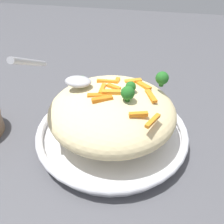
# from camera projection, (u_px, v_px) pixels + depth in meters

# --- Properties ---
(ground_plane) EXTENTS (2.40, 2.40, 0.00)m
(ground_plane) POSITION_uv_depth(u_px,v_px,m) (112.00, 138.00, 0.54)
(ground_plane) COLOR #4C4C51
(serving_bowl) EXTENTS (0.33, 0.33, 0.04)m
(serving_bowl) POSITION_uv_depth(u_px,v_px,m) (112.00, 132.00, 0.53)
(serving_bowl) COLOR silver
(serving_bowl) RESTS_ON ground_plane
(pasta_mound) EXTENTS (0.27, 0.26, 0.10)m
(pasta_mound) POSITION_uv_depth(u_px,v_px,m) (112.00, 111.00, 0.49)
(pasta_mound) COLOR beige
(pasta_mound) RESTS_ON serving_bowl
(carrot_piece_0) EXTENTS (0.03, 0.03, 0.01)m
(carrot_piece_0) POSITION_uv_depth(u_px,v_px,m) (144.00, 86.00, 0.49)
(carrot_piece_0) COLOR orange
(carrot_piece_0) RESTS_ON pasta_mound
(carrot_piece_1) EXTENTS (0.04, 0.03, 0.01)m
(carrot_piece_1) POSITION_uv_depth(u_px,v_px,m) (133.00, 81.00, 0.51)
(carrot_piece_1) COLOR orange
(carrot_piece_1) RESTS_ON pasta_mound
(carrot_piece_2) EXTENTS (0.04, 0.02, 0.01)m
(carrot_piece_2) POSITION_uv_depth(u_px,v_px,m) (114.00, 92.00, 0.46)
(carrot_piece_2) COLOR orange
(carrot_piece_2) RESTS_ON pasta_mound
(carrot_piece_3) EXTENTS (0.04, 0.02, 0.01)m
(carrot_piece_3) POSITION_uv_depth(u_px,v_px,m) (97.00, 95.00, 0.46)
(carrot_piece_3) COLOR orange
(carrot_piece_3) RESTS_ON pasta_mound
(carrot_piece_4) EXTENTS (0.01, 0.04, 0.01)m
(carrot_piece_4) POSITION_uv_depth(u_px,v_px,m) (102.00, 89.00, 0.47)
(carrot_piece_4) COLOR orange
(carrot_piece_4) RESTS_ON pasta_mound
(carrot_piece_5) EXTENTS (0.02, 0.04, 0.01)m
(carrot_piece_5) POSITION_uv_depth(u_px,v_px,m) (153.00, 121.00, 0.40)
(carrot_piece_5) COLOR orange
(carrot_piece_5) RESTS_ON pasta_mound
(carrot_piece_6) EXTENTS (0.03, 0.04, 0.01)m
(carrot_piece_6) POSITION_uv_depth(u_px,v_px,m) (151.00, 96.00, 0.46)
(carrot_piece_6) COLOR orange
(carrot_piece_6) RESTS_ON pasta_mound
(carrot_piece_7) EXTENTS (0.01, 0.03, 0.01)m
(carrot_piece_7) POSITION_uv_depth(u_px,v_px,m) (117.00, 81.00, 0.51)
(carrot_piece_7) COLOR orange
(carrot_piece_7) RESTS_ON pasta_mound
(carrot_piece_8) EXTENTS (0.04, 0.01, 0.01)m
(carrot_piece_8) POSITION_uv_depth(u_px,v_px,m) (107.00, 82.00, 0.50)
(carrot_piece_8) COLOR orange
(carrot_piece_8) RESTS_ON pasta_mound
(carrot_piece_9) EXTENTS (0.03, 0.02, 0.01)m
(carrot_piece_9) POSITION_uv_depth(u_px,v_px,m) (115.00, 88.00, 0.47)
(carrot_piece_9) COLOR orange
(carrot_piece_9) RESTS_ON pasta_mound
(carrot_piece_10) EXTENTS (0.04, 0.03, 0.01)m
(carrot_piece_10) POSITION_uv_depth(u_px,v_px,m) (102.00, 99.00, 0.44)
(carrot_piece_10) COLOR orange
(carrot_piece_10) RESTS_ON pasta_mound
(carrot_piece_11) EXTENTS (0.03, 0.02, 0.01)m
(carrot_piece_11) POSITION_uv_depth(u_px,v_px,m) (138.00, 114.00, 0.41)
(carrot_piece_11) COLOR orange
(carrot_piece_11) RESTS_ON pasta_mound
(broccoli_floret_0) EXTENTS (0.03, 0.03, 0.03)m
(broccoli_floret_0) POSITION_uv_depth(u_px,v_px,m) (128.00, 93.00, 0.43)
(broccoli_floret_0) COLOR #205B1C
(broccoli_floret_0) RESTS_ON pasta_mound
(broccoli_floret_1) EXTENTS (0.02, 0.02, 0.02)m
(broccoli_floret_1) POSITION_uv_depth(u_px,v_px,m) (131.00, 87.00, 0.46)
(broccoli_floret_1) COLOR #205B1C
(broccoli_floret_1) RESTS_ON pasta_mound
(broccoli_floret_2) EXTENTS (0.02, 0.02, 0.02)m
(broccoli_floret_2) POSITION_uv_depth(u_px,v_px,m) (82.00, 80.00, 0.49)
(broccoli_floret_2) COLOR #377928
(broccoli_floret_2) RESTS_ON pasta_mound
(broccoli_floret_3) EXTENTS (0.03, 0.03, 0.03)m
(broccoli_floret_3) POSITION_uv_depth(u_px,v_px,m) (162.00, 78.00, 0.49)
(broccoli_floret_3) COLOR #205B1C
(broccoli_floret_3) RESTS_ON pasta_mound
(serving_spoon) EXTENTS (0.14, 0.18, 0.10)m
(serving_spoon) POSITION_uv_depth(u_px,v_px,m) (59.00, 74.00, 0.47)
(serving_spoon) COLOR #B7B7BC
(serving_spoon) RESTS_ON pasta_mound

